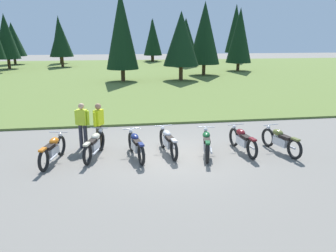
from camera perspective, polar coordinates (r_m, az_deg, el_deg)
name	(u,v)px	position (r m, az deg, el deg)	size (l,w,h in m)	color
ground_plane	(171,156)	(11.40, 0.47, -5.15)	(140.00, 140.00, 0.00)	slate
grass_moorland	(132,74)	(36.97, -6.27, 8.96)	(80.00, 44.00, 0.10)	#5B7033
forest_treeline	(115,35)	(42.85, -9.19, 15.19)	(41.50, 29.39, 8.98)	#47331E
motorcycle_orange	(53,150)	(11.28, -19.25, -3.90)	(0.71, 2.07, 0.88)	black
motorcycle_cream	(94,145)	(11.42, -12.56, -3.17)	(0.78, 2.05, 0.88)	black
motorcycle_navy	(136,145)	(11.15, -5.55, -3.31)	(0.68, 2.09, 0.88)	black
motorcycle_silver	(168,142)	(11.48, 0.02, -2.70)	(0.63, 2.10, 0.88)	black
motorcycle_british_green	(206,143)	(11.37, 6.64, -2.99)	(0.71, 2.07, 0.88)	black
motorcycle_maroon	(243,140)	(11.92, 12.73, -2.41)	(0.62, 2.10, 0.88)	black
motorcycle_olive	(281,140)	(12.26, 18.83, -2.37)	(0.72, 2.07, 0.88)	black
rider_checking_bike	(82,123)	(12.33, -14.55, 0.53)	(0.52, 0.33, 1.67)	#2D2D38
rider_in_hivis_vest	(99,123)	(12.15, -11.83, 0.49)	(0.37, 0.49, 1.67)	#4C4233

